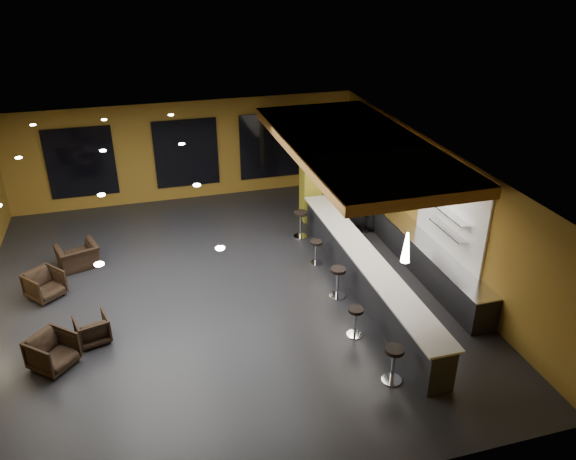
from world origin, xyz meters
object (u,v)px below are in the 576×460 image
object	(u,v)px
pendant_2	(328,169)
bar_stool_0	(394,360)
column	(311,169)
staff_a	(359,215)
prep_counter	(424,257)
bar_stool_1	(355,318)
staff_c	(372,208)
armchair_d	(78,256)
staff_b	(370,206)
armchair_a	(53,352)
pendant_0	(406,247)
armchair_c	(45,285)
bar_stool_3	(316,249)
bar_counter	(365,275)
bar_stool_4	(301,221)
pendant_1	(361,202)
armchair_b	(92,329)
bar_stool_2	(338,279)

from	to	relation	value
pendant_2	bar_stool_0	distance (m)	6.66
column	staff_a	world-z (taller)	column
prep_counter	bar_stool_1	bearing A→B (deg)	-143.22
staff_c	armchair_d	distance (m)	8.89
staff_b	staff_a	bearing A→B (deg)	-132.92
armchair_a	pendant_2	bearing A→B (deg)	-20.37
prep_counter	pendant_2	xyz separation A→B (m)	(-2.00, 2.50, 1.92)
prep_counter	bar_stool_1	xyz separation A→B (m)	(-2.94, -2.20, 0.04)
prep_counter	pendant_0	world-z (taller)	pendant_0
armchair_a	staff_b	bearing A→B (deg)	-23.53
bar_stool_0	armchair_c	bearing A→B (deg)	143.62
prep_counter	bar_stool_3	world-z (taller)	prep_counter
bar_counter	staff_b	distance (m)	3.51
staff_a	armchair_a	world-z (taller)	staff_a
bar_counter	staff_b	bearing A→B (deg)	64.79
armchair_d	bar_stool_4	bearing A→B (deg)	162.82
prep_counter	bar_stool_4	world-z (taller)	prep_counter
bar_counter	bar_stool_3	bearing A→B (deg)	113.82
pendant_1	armchair_a	distance (m)	7.96
armchair_b	bar_stool_3	bearing A→B (deg)	-176.70
pendant_1	bar_stool_1	xyz separation A→B (m)	(-0.94, -2.20, -1.88)
bar_counter	armchair_d	xyz separation A→B (m)	(-7.28, 3.37, -0.16)
staff_a	armchair_d	world-z (taller)	staff_a
column	armchair_c	xyz separation A→B (m)	(-8.02, -2.63, -1.38)
bar_stool_0	bar_stool_4	world-z (taller)	bar_stool_4
pendant_1	column	bearing A→B (deg)	90.00
staff_a	staff_b	bearing A→B (deg)	41.84
pendant_0	armchair_a	world-z (taller)	pendant_0
armchair_c	bar_stool_2	size ratio (longest dim) A/B	0.98
prep_counter	staff_b	distance (m)	2.75
bar_counter	bar_stool_3	xyz separation A→B (m)	(-0.76, 1.72, -0.04)
pendant_0	armchair_a	distance (m)	7.90
pendant_2	bar_stool_3	xyz separation A→B (m)	(-0.76, -1.28, -1.89)
armchair_b	bar_stool_4	world-z (taller)	bar_stool_4
column	bar_stool_0	world-z (taller)	column
bar_stool_1	bar_stool_4	world-z (taller)	bar_stool_4
armchair_a	bar_counter	bearing A→B (deg)	-40.75
armchair_d	bar_stool_2	size ratio (longest dim) A/B	1.26
staff_a	bar_stool_2	bearing A→B (deg)	-117.90
armchair_c	armchair_b	bearing A→B (deg)	-101.34
bar_counter	bar_stool_0	world-z (taller)	bar_counter
bar_counter	armchair_c	bearing A→B (deg)	166.18
armchair_d	bar_stool_0	world-z (taller)	bar_stool_0
armchair_c	armchair_d	distance (m)	1.58
prep_counter	pendant_1	xyz separation A→B (m)	(-2.00, 0.00, 1.92)
bar_counter	pendant_2	world-z (taller)	pendant_2
staff_a	armchair_b	bearing A→B (deg)	-155.43
bar_stool_0	bar_counter	bearing A→B (deg)	76.97
pendant_1	bar_stool_4	distance (m)	3.51
armchair_a	staff_c	bearing A→B (deg)	-23.22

